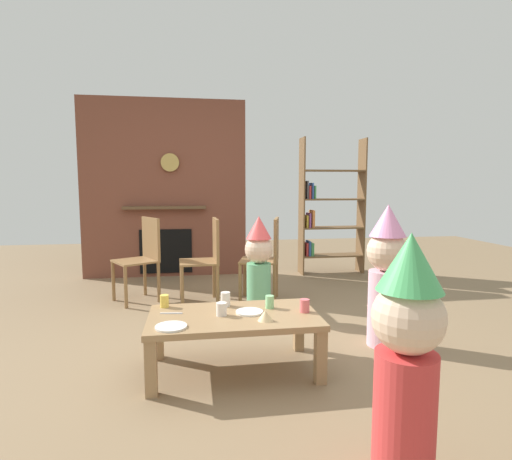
{
  "coord_description": "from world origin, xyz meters",
  "views": [
    {
      "loc": [
        -0.4,
        -3.15,
        1.25
      ],
      "look_at": [
        0.15,
        0.4,
        0.85
      ],
      "focal_mm": 28.75,
      "sensor_mm": 36.0,
      "label": 1
    }
  ],
  "objects_px": {
    "coffee_table": "(234,323)",
    "dining_chair_right": "(268,254)",
    "dining_chair_left": "(143,254)",
    "potted_plant_tall": "(390,255)",
    "bookshelf": "(327,212)",
    "paper_cup_far_right": "(305,306)",
    "child_in_pink": "(386,272)",
    "child_with_cone_hat": "(407,355)",
    "paper_cup_near_left": "(221,309)",
    "child_by_the_chairs": "(259,264)",
    "birthday_cake_slice": "(265,315)",
    "dining_chair_middle": "(207,255)",
    "paper_plate_rear": "(249,312)",
    "paper_cup_center": "(225,299)",
    "paper_cup_far_left": "(270,302)",
    "paper_plate_front": "(171,327)",
    "paper_cup_near_right": "(164,301)"
  },
  "relations": [
    {
      "from": "child_by_the_chairs",
      "to": "potted_plant_tall",
      "type": "distance_m",
      "value": 2.31
    },
    {
      "from": "dining_chair_right",
      "to": "coffee_table",
      "type": "bearing_deg",
      "value": 87.06
    },
    {
      "from": "paper_cup_near_left",
      "to": "paper_cup_center",
      "type": "xyz_separation_m",
      "value": [
        0.04,
        0.21,
        0.01
      ]
    },
    {
      "from": "paper_cup_far_right",
      "to": "paper_plate_rear",
      "type": "xyz_separation_m",
      "value": [
        -0.37,
        0.04,
        -0.04
      ]
    },
    {
      "from": "paper_plate_front",
      "to": "dining_chair_middle",
      "type": "xyz_separation_m",
      "value": [
        0.29,
        1.86,
        0.12
      ]
    },
    {
      "from": "paper_cup_near_right",
      "to": "potted_plant_tall",
      "type": "bearing_deg",
      "value": 36.98
    },
    {
      "from": "paper_cup_far_right",
      "to": "dining_chair_right",
      "type": "bearing_deg",
      "value": 88.47
    },
    {
      "from": "child_by_the_chairs",
      "to": "coffee_table",
      "type": "bearing_deg",
      "value": 0.0
    },
    {
      "from": "bookshelf",
      "to": "paper_cup_far_right",
      "type": "distance_m",
      "value": 3.16
    },
    {
      "from": "dining_chair_left",
      "to": "dining_chair_middle",
      "type": "bearing_deg",
      "value": 134.63
    },
    {
      "from": "paper_cup_near_left",
      "to": "paper_plate_rear",
      "type": "distance_m",
      "value": 0.2
    },
    {
      "from": "paper_plate_front",
      "to": "dining_chair_left",
      "type": "bearing_deg",
      "value": 100.9
    },
    {
      "from": "birthday_cake_slice",
      "to": "child_with_cone_hat",
      "type": "xyz_separation_m",
      "value": [
        0.4,
        -1.01,
        0.14
      ]
    },
    {
      "from": "dining_chair_left",
      "to": "potted_plant_tall",
      "type": "height_order",
      "value": "dining_chair_left"
    },
    {
      "from": "paper_cup_far_right",
      "to": "child_by_the_chairs",
      "type": "distance_m",
      "value": 1.14
    },
    {
      "from": "paper_cup_far_right",
      "to": "child_by_the_chairs",
      "type": "height_order",
      "value": "child_by_the_chairs"
    },
    {
      "from": "child_in_pink",
      "to": "paper_cup_far_right",
      "type": "bearing_deg",
      "value": 8.83
    },
    {
      "from": "child_with_cone_hat",
      "to": "child_in_pink",
      "type": "bearing_deg",
      "value": -50.38
    },
    {
      "from": "paper_cup_near_left",
      "to": "paper_plate_rear",
      "type": "height_order",
      "value": "paper_cup_near_left"
    },
    {
      "from": "bookshelf",
      "to": "child_with_cone_hat",
      "type": "bearing_deg",
      "value": -104.18
    },
    {
      "from": "potted_plant_tall",
      "to": "dining_chair_right",
      "type": "bearing_deg",
      "value": -158.12
    },
    {
      "from": "coffee_table",
      "to": "paper_cup_far_right",
      "type": "bearing_deg",
      "value": -2.28
    },
    {
      "from": "dining_chair_left",
      "to": "paper_cup_center",
      "type": "bearing_deg",
      "value": 85.01
    },
    {
      "from": "paper_cup_near_left",
      "to": "paper_cup_near_right",
      "type": "height_order",
      "value": "same"
    },
    {
      "from": "paper_plate_front",
      "to": "dining_chair_middle",
      "type": "height_order",
      "value": "dining_chair_middle"
    },
    {
      "from": "coffee_table",
      "to": "paper_cup_far_left",
      "type": "relative_size",
      "value": 12.55
    },
    {
      "from": "coffee_table",
      "to": "dining_chair_right",
      "type": "xyz_separation_m",
      "value": [
        0.53,
        1.62,
        0.18
      ]
    },
    {
      "from": "paper_cup_near_right",
      "to": "dining_chair_right",
      "type": "bearing_deg",
      "value": 54.06
    },
    {
      "from": "potted_plant_tall",
      "to": "paper_plate_rear",
      "type": "bearing_deg",
      "value": -133.56
    },
    {
      "from": "bookshelf",
      "to": "child_with_cone_hat",
      "type": "distance_m",
      "value": 4.2
    },
    {
      "from": "paper_cup_near_left",
      "to": "paper_cup_far_right",
      "type": "distance_m",
      "value": 0.57
    },
    {
      "from": "paper_cup_center",
      "to": "dining_chair_middle",
      "type": "distance_m",
      "value": 1.46
    },
    {
      "from": "paper_cup_far_left",
      "to": "child_with_cone_hat",
      "type": "relative_size",
      "value": 0.08
    },
    {
      "from": "child_with_cone_hat",
      "to": "birthday_cake_slice",
      "type": "bearing_deg",
      "value": -5.15
    },
    {
      "from": "bookshelf",
      "to": "paper_plate_front",
      "type": "relative_size",
      "value": 9.84
    },
    {
      "from": "paper_cup_far_left",
      "to": "paper_cup_far_right",
      "type": "relative_size",
      "value": 1.01
    },
    {
      "from": "paper_plate_front",
      "to": "child_by_the_chairs",
      "type": "height_order",
      "value": "child_by_the_chairs"
    },
    {
      "from": "paper_cup_far_left",
      "to": "child_by_the_chairs",
      "type": "distance_m",
      "value": 1.01
    },
    {
      "from": "child_with_cone_hat",
      "to": "child_by_the_chairs",
      "type": "xyz_separation_m",
      "value": [
        -0.24,
        2.27,
        -0.05
      ]
    },
    {
      "from": "paper_cup_far_right",
      "to": "potted_plant_tall",
      "type": "relative_size",
      "value": 0.15
    },
    {
      "from": "child_with_cone_hat",
      "to": "dining_chair_middle",
      "type": "xyz_separation_m",
      "value": [
        -0.71,
        2.83,
        -0.05
      ]
    },
    {
      "from": "paper_cup_far_right",
      "to": "child_with_cone_hat",
      "type": "relative_size",
      "value": 0.08
    },
    {
      "from": "bookshelf",
      "to": "paper_cup_far_right",
      "type": "height_order",
      "value": "bookshelf"
    },
    {
      "from": "birthday_cake_slice",
      "to": "dining_chair_middle",
      "type": "distance_m",
      "value": 1.84
    },
    {
      "from": "paper_cup_far_right",
      "to": "dining_chair_left",
      "type": "xyz_separation_m",
      "value": [
        -1.28,
        1.87,
        0.08
      ]
    },
    {
      "from": "paper_cup_near_left",
      "to": "child_with_cone_hat",
      "type": "distance_m",
      "value": 1.35
    },
    {
      "from": "paper_cup_far_right",
      "to": "child_with_cone_hat",
      "type": "bearing_deg",
      "value": -84.61
    },
    {
      "from": "child_in_pink",
      "to": "child_with_cone_hat",
      "type": "bearing_deg",
      "value": 54.66
    },
    {
      "from": "child_by_the_chairs",
      "to": "child_in_pink",
      "type": "bearing_deg",
      "value": 62.48
    },
    {
      "from": "paper_cup_center",
      "to": "paper_cup_far_left",
      "type": "distance_m",
      "value": 0.32
    }
  ]
}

